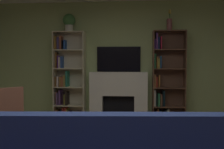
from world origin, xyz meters
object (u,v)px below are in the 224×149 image
at_px(tv, 119,59).
at_px(bookshelf_left, 67,81).
at_px(potted_plant, 69,22).
at_px(vase_with_flowers, 169,23).
at_px(bookshelf_right, 165,83).
at_px(fireplace, 118,96).

relative_size(tv, bookshelf_left, 0.47).
distance_m(bookshelf_left, potted_plant, 1.28).
xyz_separation_m(tv, vase_with_flowers, (1.06, -0.12, 0.74)).
height_order(bookshelf_right, potted_plant, potted_plant).
relative_size(fireplace, tv, 1.42).
distance_m(fireplace, bookshelf_left, 1.18).
bearing_deg(tv, bookshelf_right, -4.27).
xyz_separation_m(tv, bookshelf_right, (0.98, -0.07, -0.50)).
height_order(bookshelf_left, potted_plant, potted_plant).
distance_m(potted_plant, vase_with_flowers, 2.12).
height_order(tv, bookshelf_right, bookshelf_right).
bearing_deg(fireplace, vase_with_flowers, -1.55).
distance_m(tv, bookshelf_right, 1.11).
relative_size(tv, vase_with_flowers, 2.15).
xyz_separation_m(fireplace, bookshelf_right, (0.98, 0.02, 0.30)).
height_order(bookshelf_left, bookshelf_right, same).
bearing_deg(potted_plant, vase_with_flowers, -0.01).
height_order(bookshelf_left, vase_with_flowers, vase_with_flowers).
bearing_deg(potted_plant, bookshelf_right, 1.30).
bearing_deg(tv, potted_plant, -173.54).
height_order(bookshelf_right, vase_with_flowers, vase_with_flowers).
relative_size(tv, potted_plant, 2.48).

